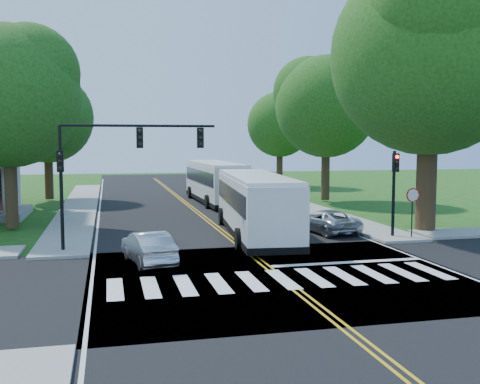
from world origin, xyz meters
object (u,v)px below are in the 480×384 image
object	(u,v)px
bus_follow	(215,181)
hatchback	(148,248)
signal_nw	(114,156)
suv	(327,221)
bus_lead	(255,203)
dark_sedan	(293,207)
signal_ne	(394,182)

from	to	relation	value
bus_follow	hatchback	xyz separation A→B (m)	(-7.01, -22.10, -1.08)
signal_nw	suv	world-z (taller)	signal_nw
bus_lead	dark_sedan	bearing A→B (deg)	-117.59
signal_ne	suv	world-z (taller)	signal_ne
signal_nw	signal_ne	bearing A→B (deg)	0.05
signal_nw	dark_sedan	xyz separation A→B (m)	(11.69, 9.29, -3.76)
signal_ne	dark_sedan	xyz separation A→B (m)	(-2.36, 9.27, -2.34)
dark_sedan	hatchback	bearing A→B (deg)	64.35
bus_follow	signal_nw	bearing A→B (deg)	65.27
bus_lead	dark_sedan	xyz separation A→B (m)	(4.36, 6.66, -1.11)
signal_ne	dark_sedan	bearing A→B (deg)	104.29
signal_nw	bus_follow	distance (m)	20.88
bus_lead	bus_follow	world-z (taller)	bus_follow
signal_nw	hatchback	size ratio (longest dim) A/B	1.77
hatchback	suv	distance (m)	11.67
bus_follow	dark_sedan	size ratio (longest dim) A/B	3.06
signal_ne	bus_lead	xyz separation A→B (m)	(-6.72, 2.62, -1.23)
bus_follow	signal_ne	bearing A→B (deg)	105.76
signal_nw	suv	distance (m)	12.31
signal_ne	hatchback	bearing A→B (deg)	-166.29
bus_lead	hatchback	world-z (taller)	bus_lead
bus_follow	dark_sedan	bearing A→B (deg)	108.25
dark_sedan	suv	bearing A→B (deg)	102.16
hatchback	suv	world-z (taller)	hatchback
bus_lead	hatchback	xyz separation A→B (m)	(-6.08, -5.74, -1.05)
signal_nw	signal_ne	distance (m)	14.13
signal_nw	bus_follow	world-z (taller)	signal_nw
signal_nw	hatchback	xyz separation A→B (m)	(1.26, -3.11, -3.70)
signal_nw	bus_lead	size ratio (longest dim) A/B	0.56
signal_ne	bus_follow	bearing A→B (deg)	106.96
suv	dark_sedan	xyz separation A→B (m)	(0.27, 6.66, -0.03)
signal_ne	bus_follow	distance (m)	19.88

